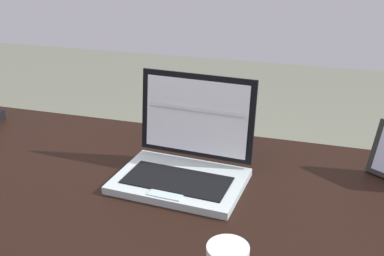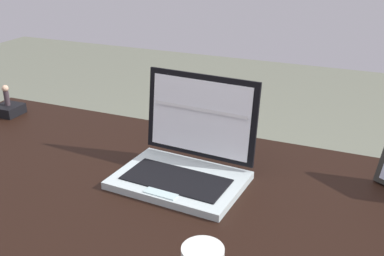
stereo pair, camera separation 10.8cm
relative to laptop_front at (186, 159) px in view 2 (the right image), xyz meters
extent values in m
cube|color=black|center=(-0.09, -0.11, -0.07)|extent=(1.53, 0.84, 0.03)
cylinder|color=black|center=(-0.80, 0.25, -0.42)|extent=(0.05, 0.05, 0.69)
cube|color=#AEBCBC|center=(0.00, -0.04, -0.04)|extent=(0.32, 0.24, 0.02)
cube|color=black|center=(0.00, -0.05, -0.03)|extent=(0.26, 0.14, 0.00)
cube|color=#A5BFC0|center=(-0.01, -0.12, -0.03)|extent=(0.08, 0.04, 0.00)
cube|color=black|center=(0.01, 0.08, 0.09)|extent=(0.31, 0.06, 0.21)
cube|color=white|center=(0.01, 0.08, 0.09)|extent=(0.28, 0.05, 0.19)
cube|color=silver|center=(0.01, 0.08, 0.11)|extent=(0.26, 0.02, 0.01)
cube|color=black|center=(-0.73, 0.17, -0.03)|extent=(0.08, 0.08, 0.03)
cylinder|color=#34292E|center=(-0.73, 0.17, 0.01)|extent=(0.02, 0.02, 0.05)
sphere|color=tan|center=(-0.73, 0.17, 0.04)|extent=(0.02, 0.02, 0.02)
camera|label=1|loc=(0.31, -0.97, 0.52)|focal=42.88mm
camera|label=2|loc=(0.41, -0.93, 0.52)|focal=42.88mm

